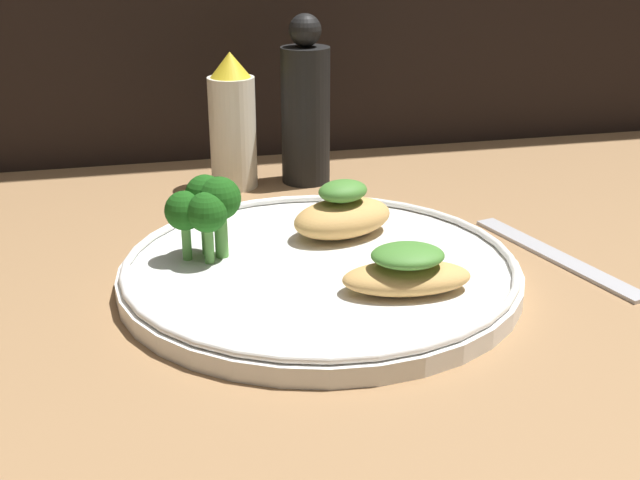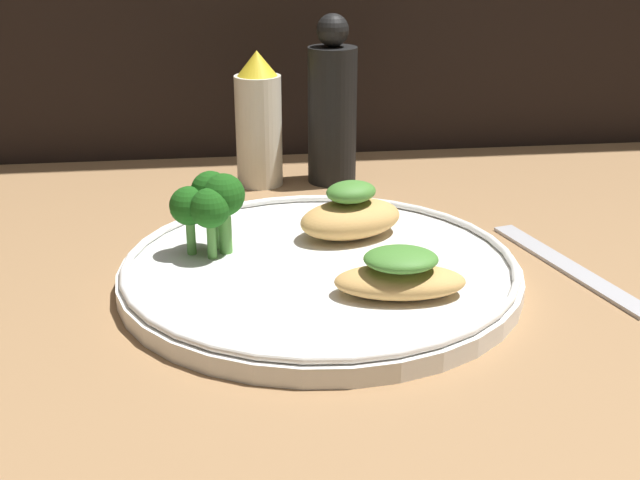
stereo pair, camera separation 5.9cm
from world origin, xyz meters
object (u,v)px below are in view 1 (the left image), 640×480
(broccoli_bunch, at_px, (206,206))
(sauce_bottle, at_px, (233,124))
(plate, at_px, (320,270))
(pepper_grinder, at_px, (306,109))

(broccoli_bunch, relative_size, sauce_bottle, 0.47)
(plate, relative_size, sauce_bottle, 2.21)
(sauce_bottle, bearing_deg, pepper_grinder, -0.00)
(plate, distance_m, broccoli_bunch, 0.10)
(broccoli_bunch, height_order, sauce_bottle, sauce_bottle)
(broccoli_bunch, bearing_deg, plate, -22.62)
(plate, bearing_deg, pepper_grinder, 79.86)
(plate, relative_size, pepper_grinder, 1.77)
(plate, distance_m, pepper_grinder, 0.26)
(plate, height_order, pepper_grinder, pepper_grinder)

